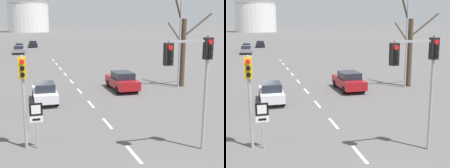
% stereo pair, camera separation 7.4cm
% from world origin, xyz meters
% --- Properties ---
extents(lane_stripe_0, '(0.16, 2.00, 0.01)m').
position_xyz_m(lane_stripe_0, '(0.00, 4.53, 0.00)').
color(lane_stripe_0, silver).
rests_on(lane_stripe_0, ground_plane).
extents(lane_stripe_1, '(0.16, 2.00, 0.01)m').
position_xyz_m(lane_stripe_1, '(0.00, 9.03, 0.00)').
color(lane_stripe_1, silver).
rests_on(lane_stripe_1, ground_plane).
extents(lane_stripe_2, '(0.16, 2.00, 0.01)m').
position_xyz_m(lane_stripe_2, '(0.00, 13.53, 0.00)').
color(lane_stripe_2, silver).
rests_on(lane_stripe_2, ground_plane).
extents(lane_stripe_3, '(0.16, 2.00, 0.01)m').
position_xyz_m(lane_stripe_3, '(0.00, 18.03, 0.00)').
color(lane_stripe_3, silver).
rests_on(lane_stripe_3, ground_plane).
extents(lane_stripe_4, '(0.16, 2.00, 0.01)m').
position_xyz_m(lane_stripe_4, '(0.00, 22.53, 0.00)').
color(lane_stripe_4, silver).
rests_on(lane_stripe_4, ground_plane).
extents(lane_stripe_5, '(0.16, 2.00, 0.01)m').
position_xyz_m(lane_stripe_5, '(0.00, 27.03, 0.00)').
color(lane_stripe_5, silver).
rests_on(lane_stripe_5, ground_plane).
extents(lane_stripe_6, '(0.16, 2.00, 0.01)m').
position_xyz_m(lane_stripe_6, '(0.00, 31.53, 0.00)').
color(lane_stripe_6, silver).
rests_on(lane_stripe_6, ground_plane).
extents(lane_stripe_7, '(0.16, 2.00, 0.01)m').
position_xyz_m(lane_stripe_7, '(0.00, 36.03, 0.00)').
color(lane_stripe_7, silver).
rests_on(lane_stripe_7, ground_plane).
extents(lane_stripe_8, '(0.16, 2.00, 0.01)m').
position_xyz_m(lane_stripe_8, '(0.00, 40.53, 0.00)').
color(lane_stripe_8, silver).
rests_on(lane_stripe_8, ground_plane).
extents(traffic_signal_near_left, '(0.36, 0.34, 4.41)m').
position_xyz_m(traffic_signal_near_left, '(-4.63, 6.60, 3.10)').
color(traffic_signal_near_left, '#9E9EA3').
rests_on(traffic_signal_near_left, ground_plane).
extents(traffic_signal_near_right, '(2.27, 0.34, 5.29)m').
position_xyz_m(traffic_signal_near_right, '(2.63, 4.18, 4.02)').
color(traffic_signal_near_right, '#9E9EA3').
rests_on(traffic_signal_near_right, ground_plane).
extents(route_sign_post, '(0.60, 0.08, 2.26)m').
position_xyz_m(route_sign_post, '(-4.13, 6.40, 1.53)').
color(route_sign_post, '#9E9EA3').
rests_on(route_sign_post, ground_plane).
extents(street_lamp_right, '(2.54, 0.36, 9.77)m').
position_xyz_m(street_lamp_right, '(8.43, 17.05, 5.92)').
color(street_lamp_right, '#9E9EA3').
rests_on(street_lamp_right, ground_plane).
extents(sedan_near_left, '(1.94, 3.92, 1.54)m').
position_xyz_m(sedan_near_left, '(-2.02, 66.54, 0.79)').
color(sedan_near_left, black).
rests_on(sedan_near_left, ground_plane).
extents(sedan_near_right, '(1.90, 4.54, 1.62)m').
position_xyz_m(sedan_near_right, '(3.65, 17.45, 0.83)').
color(sedan_near_right, maroon).
rests_on(sedan_near_right, ground_plane).
extents(sedan_mid_centre, '(1.73, 3.97, 1.59)m').
position_xyz_m(sedan_mid_centre, '(-4.96, 57.58, 0.80)').
color(sedan_mid_centre, navy).
rests_on(sedan_mid_centre, ground_plane).
extents(sedan_far_left, '(1.72, 4.09, 1.50)m').
position_xyz_m(sedan_far_left, '(-3.15, 14.97, 0.77)').
color(sedan_far_left, silver).
rests_on(sedan_far_left, ground_plane).
extents(sedan_far_right, '(1.98, 4.42, 1.52)m').
position_xyz_m(sedan_far_right, '(-5.10, 52.01, 0.79)').
color(sedan_far_right, slate).
rests_on(sedan_far_right, ground_plane).
extents(bare_tree_right_near, '(4.11, 3.51, 7.85)m').
position_xyz_m(bare_tree_right_near, '(9.44, 17.52, 3.58)').
color(bare_tree_right_near, '#473828').
rests_on(bare_tree_right_near, ground_plane).
extents(capitol_dome, '(24.40, 24.40, 34.47)m').
position_xyz_m(capitol_dome, '(0.00, 173.28, 16.79)').
color(capitol_dome, silver).
rests_on(capitol_dome, ground_plane).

